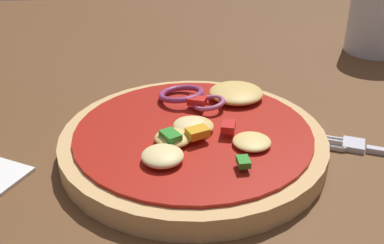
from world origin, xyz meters
name	(u,v)px	position (x,y,z in m)	size (l,w,h in m)	color
dining_table	(256,163)	(0.00, 0.00, 0.01)	(1.25, 1.08, 0.03)	brown
pizza	(194,141)	(-0.05, 0.00, 0.04)	(0.22, 0.22, 0.03)	tan
beer_glass	(379,13)	(0.20, 0.24, 0.08)	(0.07, 0.07, 0.12)	silver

